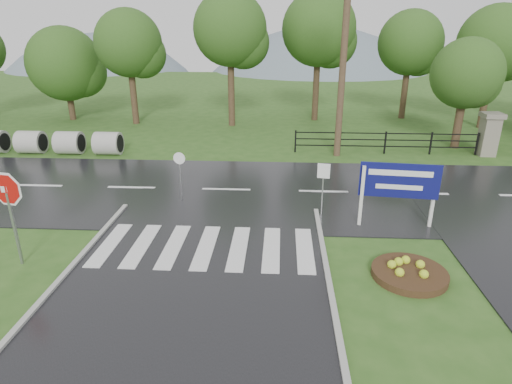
{
  "coord_description": "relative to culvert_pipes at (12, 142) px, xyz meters",
  "views": [
    {
      "loc": [
        2.2,
        -6.45,
        6.31
      ],
      "look_at": [
        1.47,
        6.0,
        1.5
      ],
      "focal_mm": 30.0,
      "sensor_mm": 36.0,
      "label": 1
    }
  ],
  "objects": [
    {
      "name": "ground",
      "position": [
        12.13,
        -15.0,
        -0.6
      ],
      "size": [
        120.0,
        120.0,
        0.0
      ],
      "primitive_type": "plane",
      "color": "#2E551C",
      "rests_on": "ground"
    },
    {
      "name": "main_road",
      "position": [
        12.13,
        -5.0,
        -0.6
      ],
      "size": [
        90.0,
        8.0,
        0.04
      ],
      "primitive_type": "cube",
      "color": "black",
      "rests_on": "ground"
    },
    {
      "name": "walkway",
      "position": [
        20.63,
        -11.0,
        -0.6
      ],
      "size": [
        2.2,
        11.0,
        0.04
      ],
      "primitive_type": "cube",
      "color": "#232326",
      "rests_on": "ground"
    },
    {
      "name": "crosswalk",
      "position": [
        12.13,
        -10.0,
        -0.54
      ],
      "size": [
        6.5,
        2.8,
        0.02
      ],
      "color": "silver",
      "rests_on": "ground"
    },
    {
      "name": "pillar_west",
      "position": [
        25.13,
        1.0,
        0.58
      ],
      "size": [
        1.0,
        1.0,
        2.24
      ],
      "color": "gray",
      "rests_on": "ground"
    },
    {
      "name": "fence_west",
      "position": [
        19.88,
        1.0,
        0.12
      ],
      "size": [
        9.58,
        0.08,
        1.2
      ],
      "color": "black",
      "rests_on": "ground"
    },
    {
      "name": "hills",
      "position": [
        15.63,
        50.0,
        -16.14
      ],
      "size": [
        102.0,
        48.0,
        48.0
      ],
      "color": "slate",
      "rests_on": "ground"
    },
    {
      "name": "treeline",
      "position": [
        13.13,
        9.0,
        -0.6
      ],
      "size": [
        83.2,
        5.2,
        10.0
      ],
      "color": "#264C17",
      "rests_on": "ground"
    },
    {
      "name": "culvert_pipes",
      "position": [
        0.0,
        0.0,
        0.0
      ],
      "size": [
        11.8,
        1.2,
        1.2
      ],
      "color": "#9E9B93",
      "rests_on": "ground"
    },
    {
      "name": "stop_sign",
      "position": [
        7.04,
        -11.19,
        1.42
      ],
      "size": [
        1.28,
        0.26,
        2.92
      ],
      "color": "#939399",
      "rests_on": "ground"
    },
    {
      "name": "estate_billboard",
      "position": [
        18.24,
        -8.08,
        0.94
      ],
      "size": [
        2.55,
        0.33,
        2.23
      ],
      "color": "silver",
      "rests_on": "ground"
    },
    {
      "name": "flower_bed",
      "position": [
        17.89,
        -11.26,
        -0.45
      ],
      "size": [
        2.01,
        2.01,
        0.4
      ],
      "color": "#332111",
      "rests_on": "ground"
    },
    {
      "name": "reg_sign_small",
      "position": [
        15.85,
        -7.3,
        0.8
      ],
      "size": [
        0.43,
        0.09,
        1.95
      ],
      "color": "#939399",
      "rests_on": "ground"
    },
    {
      "name": "reg_sign_round",
      "position": [
        10.56,
        -6.26,
        0.67
      ],
      "size": [
        0.46,
        0.08,
        1.96
      ],
      "color": "#939399",
      "rests_on": "ground"
    },
    {
      "name": "utility_pole_east",
      "position": [
        17.31,
        0.5,
        4.48
      ],
      "size": [
        1.78,
        0.33,
        9.99
      ],
      "color": "#473523",
      "rests_on": "ground"
    },
    {
      "name": "entrance_tree_left",
      "position": [
        24.1,
        2.5,
        3.41
      ],
      "size": [
        3.7,
        3.7,
        5.9
      ],
      "color": "#3D2B1C",
      "rests_on": "ground"
    }
  ]
}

